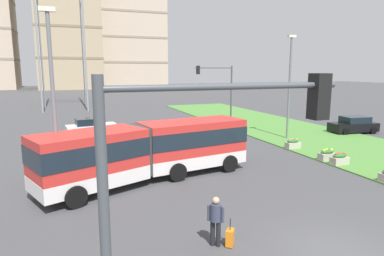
% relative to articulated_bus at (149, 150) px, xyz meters
% --- Properties ---
extents(ground_plane, '(260.00, 260.00, 0.00)m').
position_rel_articulated_bus_xyz_m(ground_plane, '(3.96, -9.35, -1.65)').
color(ground_plane, '#424244').
extents(grass_median, '(10.00, 70.00, 0.08)m').
position_rel_articulated_bus_xyz_m(grass_median, '(16.19, 0.65, -1.61)').
color(grass_median, '#4C8438').
rests_on(grass_median, ground_plane).
extents(articulated_bus, '(11.99, 5.49, 3.00)m').
position_rel_articulated_bus_xyz_m(articulated_bus, '(0.00, 0.00, 0.00)').
color(articulated_bus, red).
rests_on(articulated_bus, ground).
extents(car_black_sedan, '(4.58, 2.42, 1.58)m').
position_rel_articulated_bus_xyz_m(car_black_sedan, '(21.23, 6.55, -0.90)').
color(car_black_sedan, black).
rests_on(car_black_sedan, ground).
extents(car_white_van, '(4.57, 2.41, 1.58)m').
position_rel_articulated_bus_xyz_m(car_white_van, '(-2.07, 14.12, -0.90)').
color(car_white_van, silver).
rests_on(car_white_van, ground).
extents(pedestrian_crossing, '(0.48, 0.40, 1.74)m').
position_rel_articulated_bus_xyz_m(pedestrian_crossing, '(0.48, -7.50, -0.65)').
color(pedestrian_crossing, black).
rests_on(pedestrian_crossing, ground).
extents(rolling_suitcase, '(0.41, 0.43, 0.97)m').
position_rel_articulated_bus_xyz_m(rolling_suitcase, '(0.93, -7.70, -1.34)').
color(rolling_suitcase, orange).
rests_on(rolling_suitcase, ground).
extents(flower_planter_2, '(1.10, 0.56, 0.74)m').
position_rel_articulated_bus_xyz_m(flower_planter_2, '(11.79, -1.43, -1.23)').
color(flower_planter_2, '#B7AD9E').
rests_on(flower_planter_2, grass_median).
extents(flower_planter_3, '(1.10, 0.56, 0.74)m').
position_rel_articulated_bus_xyz_m(flower_planter_3, '(11.79, -0.35, -1.23)').
color(flower_planter_3, '#B7AD9E').
rests_on(flower_planter_3, grass_median).
extents(flower_planter_4, '(1.10, 0.56, 0.74)m').
position_rel_articulated_bus_xyz_m(flower_planter_4, '(11.79, 3.19, -1.23)').
color(flower_planter_4, '#B7AD9E').
rests_on(flower_planter_4, grass_median).
extents(traffic_light_near_left, '(4.09, 0.28, 5.84)m').
position_rel_articulated_bus_xyz_m(traffic_light_near_left, '(-2.18, -12.35, 2.39)').
color(traffic_light_near_left, '#474C51').
rests_on(traffic_light_near_left, ground).
extents(traffic_light_far_right, '(3.95, 0.28, 6.29)m').
position_rel_articulated_bus_xyz_m(traffic_light_far_right, '(10.14, 12.65, 2.65)').
color(traffic_light_far_right, '#474C51').
rests_on(traffic_light_far_right, ground).
extents(streetlight_left, '(0.70, 0.28, 8.61)m').
position_rel_articulated_bus_xyz_m(streetlight_left, '(-4.54, -0.58, 3.09)').
color(streetlight_left, slate).
rests_on(streetlight_left, ground).
extents(streetlight_median, '(0.70, 0.28, 8.73)m').
position_rel_articulated_bus_xyz_m(streetlight_median, '(13.69, 6.50, 3.15)').
color(streetlight_median, slate).
rests_on(streetlight_median, ground).
extents(apartment_tower_westcentre, '(18.88, 19.47, 45.23)m').
position_rel_articulated_bus_xyz_m(apartment_tower_westcentre, '(-2.38, 97.95, 20.98)').
color(apartment_tower_westcentre, tan).
rests_on(apartment_tower_westcentre, ground).
extents(apartment_tower_centre, '(21.64, 17.30, 40.45)m').
position_rel_articulated_bus_xyz_m(apartment_tower_centre, '(18.19, 102.18, 18.59)').
color(apartment_tower_centre, '#C6B299').
rests_on(apartment_tower_centre, ground).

